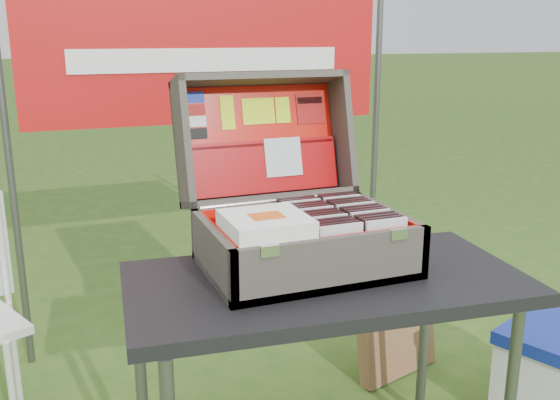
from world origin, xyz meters
name	(u,v)px	position (x,y,z in m)	size (l,w,h in m)	color
table	(324,387)	(0.02, -0.09, 0.36)	(1.16, 0.58, 0.72)	black
table_top	(326,283)	(0.02, -0.09, 0.70)	(1.16, 0.58, 0.04)	black
table_leg_fr	(510,397)	(0.54, -0.32, 0.34)	(0.04, 0.04, 0.68)	#59595B
table_leg_bl	(142,388)	(-0.50, 0.14, 0.34)	(0.04, 0.04, 0.68)	#59595B
table_leg_br	(424,332)	(0.54, 0.14, 0.34)	(0.04, 0.04, 0.68)	#59595B
suitcase	(298,175)	(-0.01, 0.06, 1.00)	(0.59, 0.58, 0.55)	#4D463C
suitcase_base_bottom	(305,264)	(-0.01, 0.00, 0.73)	(0.59, 0.42, 0.02)	#4D463C
suitcase_base_wall_front	(334,265)	(-0.01, -0.20, 0.80)	(0.59, 0.02, 0.16)	#4D463C
suitcase_base_wall_back	(281,225)	(-0.01, 0.20, 0.80)	(0.59, 0.02, 0.16)	#4D463C
suitcase_base_wall_left	(213,255)	(-0.30, 0.00, 0.80)	(0.02, 0.42, 0.16)	#4D463C
suitcase_base_wall_right	(388,232)	(0.27, 0.00, 0.80)	(0.02, 0.42, 0.16)	#4D463C
suitcase_liner_floor	(305,260)	(-0.01, 0.00, 0.75)	(0.55, 0.38, 0.01)	red
suitcase_latch_left	(270,251)	(-0.20, -0.21, 0.87)	(0.05, 0.01, 0.03)	silver
suitcase_latch_right	(399,234)	(0.18, -0.21, 0.87)	(0.05, 0.01, 0.03)	silver
suitcase_hinge	(279,200)	(-0.01, 0.21, 0.88)	(0.02, 0.02, 0.53)	silver
suitcase_lid_back	(259,140)	(-0.01, 0.41, 1.05)	(0.59, 0.42, 0.02)	#4D463C
suitcase_lid_rim_far	(260,79)	(-0.01, 0.39, 1.26)	(0.59, 0.02, 0.16)	#4D463C
suitcase_lid_rim_near	(271,197)	(-0.01, 0.29, 0.87)	(0.59, 0.02, 0.16)	#4D463C
suitcase_lid_rim_left	(182,143)	(-0.30, 0.34, 1.07)	(0.02, 0.42, 0.16)	#4D463C
suitcase_lid_rim_right	(341,134)	(0.27, 0.34, 1.07)	(0.02, 0.42, 0.16)	#4D463C
suitcase_lid_liner	(260,140)	(-0.01, 0.39, 1.05)	(0.54, 0.37, 0.01)	red
suitcase_liner_wall_front	(332,259)	(-0.01, -0.19, 0.81)	(0.55, 0.01, 0.14)	red
suitcase_liner_wall_back	(282,222)	(-0.01, 0.18, 0.81)	(0.55, 0.01, 0.14)	red
suitcase_liner_wall_left	(218,250)	(-0.28, 0.00, 0.81)	(0.01, 0.38, 0.14)	red
suitcase_liner_wall_right	(384,229)	(0.26, 0.00, 0.81)	(0.01, 0.38, 0.14)	red
suitcase_lid_pocket	(265,168)	(-0.01, 0.35, 0.96)	(0.53, 0.17, 0.03)	#980204
suitcase_pocket_edge	(263,143)	(-0.01, 0.36, 1.05)	(0.52, 0.02, 0.02)	#980204
suitcase_pocket_cd	(283,157)	(0.05, 0.34, 1.00)	(0.13, 0.13, 0.01)	silver
lid_sticker_cc_a	(195,97)	(-0.23, 0.42, 1.20)	(0.06, 0.04, 0.00)	#1933B2
lid_sticker_cc_b	(196,109)	(-0.23, 0.41, 1.17)	(0.06, 0.04, 0.00)	#9A0F0D
lid_sticker_cc_c	(198,121)	(-0.23, 0.40, 1.13)	(0.06, 0.04, 0.00)	white
lid_sticker_cc_d	(199,133)	(-0.23, 0.39, 1.09)	(0.06, 0.04, 0.00)	black
lid_card_neon_tall	(227,113)	(-0.12, 0.41, 1.15)	(0.05, 0.12, 0.00)	#C1E810
lid_card_neon_main	(258,111)	(-0.01, 0.41, 1.15)	(0.12, 0.09, 0.00)	#C1E810
lid_card_neon_small	(283,110)	(0.08, 0.41, 1.15)	(0.05, 0.09, 0.00)	#C1E810
lid_sticker_band	(310,109)	(0.18, 0.41, 1.15)	(0.11, 0.11, 0.00)	#9A0F0D
lid_sticker_band_bar	(310,100)	(0.18, 0.42, 1.18)	(0.10, 0.02, 0.00)	black
cd_left_0	(341,251)	(0.02, -0.16, 0.83)	(0.13, 0.01, 0.15)	silver
cd_left_1	(337,248)	(0.02, -0.14, 0.83)	(0.13, 0.01, 0.15)	black
cd_left_2	(333,246)	(0.02, -0.12, 0.83)	(0.13, 0.01, 0.15)	black
cd_left_3	(330,243)	(0.02, -0.09, 0.83)	(0.13, 0.01, 0.15)	black
cd_left_4	(326,241)	(0.02, -0.07, 0.83)	(0.13, 0.01, 0.15)	silver
cd_left_5	(323,238)	(0.02, -0.05, 0.83)	(0.13, 0.01, 0.15)	black
cd_left_6	(320,236)	(0.02, -0.02, 0.83)	(0.13, 0.01, 0.15)	black
cd_left_7	(316,234)	(0.02, 0.00, 0.83)	(0.13, 0.01, 0.15)	black
cd_left_8	(313,231)	(0.02, 0.02, 0.83)	(0.13, 0.01, 0.15)	silver
cd_left_9	(310,229)	(0.02, 0.05, 0.83)	(0.13, 0.01, 0.15)	black
cd_left_10	(307,227)	(0.02, 0.07, 0.83)	(0.13, 0.01, 0.15)	black
cd_left_11	(304,225)	(0.02, 0.09, 0.83)	(0.13, 0.01, 0.15)	black
cd_left_12	(301,223)	(0.02, 0.11, 0.83)	(0.13, 0.01, 0.15)	silver
cd_left_13	(298,221)	(0.02, 0.14, 0.83)	(0.13, 0.01, 0.15)	black
cd_left_14	(295,219)	(0.02, 0.16, 0.83)	(0.13, 0.01, 0.15)	black
cd_right_0	(386,245)	(0.17, -0.16, 0.83)	(0.13, 0.01, 0.15)	silver
cd_right_1	(381,242)	(0.17, -0.14, 0.83)	(0.13, 0.01, 0.15)	black
cd_right_2	(377,240)	(0.17, -0.12, 0.83)	(0.13, 0.01, 0.15)	black
cd_right_3	(373,237)	(0.17, -0.09, 0.83)	(0.13, 0.01, 0.15)	black
cd_right_4	(370,235)	(0.17, -0.07, 0.83)	(0.13, 0.01, 0.15)	silver
cd_right_5	(366,233)	(0.17, -0.05, 0.83)	(0.13, 0.01, 0.15)	black
cd_right_6	(362,231)	(0.17, -0.02, 0.83)	(0.13, 0.01, 0.15)	black
cd_right_7	(358,228)	(0.17, 0.00, 0.83)	(0.13, 0.01, 0.15)	black
cd_right_8	(355,226)	(0.17, 0.02, 0.83)	(0.13, 0.01, 0.15)	silver
cd_right_9	(351,224)	(0.17, 0.05, 0.83)	(0.13, 0.01, 0.15)	black
cd_right_10	(348,222)	(0.17, 0.07, 0.83)	(0.13, 0.01, 0.15)	black
cd_right_11	(345,220)	(0.17, 0.09, 0.83)	(0.13, 0.01, 0.15)	black
cd_right_12	(341,218)	(0.17, 0.11, 0.83)	(0.13, 0.01, 0.15)	silver
cd_right_13	(338,217)	(0.17, 0.14, 0.83)	(0.13, 0.01, 0.15)	black
cd_right_14	(335,215)	(0.17, 0.16, 0.83)	(0.13, 0.01, 0.15)	black
songbook_0	(266,230)	(-0.17, -0.08, 0.88)	(0.22, 0.22, 0.01)	white
songbook_1	(266,228)	(-0.17, -0.08, 0.89)	(0.22, 0.22, 0.01)	white
songbook_2	(266,227)	(-0.17, -0.08, 0.89)	(0.22, 0.22, 0.01)	white
songbook_3	(266,225)	(-0.17, -0.08, 0.90)	(0.22, 0.22, 0.01)	white
songbook_4	(266,223)	(-0.17, -0.08, 0.90)	(0.22, 0.22, 0.01)	white
songbook_5	(266,221)	(-0.17, -0.08, 0.91)	(0.22, 0.22, 0.01)	white
songbook_6	(266,220)	(-0.17, -0.08, 0.91)	(0.22, 0.22, 0.01)	white
songbook_7	(266,218)	(-0.17, -0.08, 0.92)	(0.22, 0.22, 0.01)	white
songbook_8	(266,216)	(-0.17, -0.08, 0.92)	(0.22, 0.22, 0.01)	white
songbook_graphic	(267,216)	(-0.17, -0.09, 0.93)	(0.09, 0.07, 0.00)	#D85919
cooler	(552,372)	(0.99, -0.04, 0.18)	(0.41, 0.31, 0.36)	white
cooler_body	(552,377)	(0.99, -0.04, 0.16)	(0.39, 0.29, 0.31)	white
cooler_lid	(557,333)	(0.99, -0.04, 0.34)	(0.41, 0.31, 0.05)	navy
chair_leg_fr	(13,400)	(-0.89, 0.43, 0.22)	(0.02, 0.02, 0.43)	silver
chair_leg_br	(15,355)	(-0.89, 0.76, 0.22)	(0.02, 0.02, 0.43)	silver
chair_upright_right	(3,251)	(-0.89, 0.77, 0.63)	(0.02, 0.02, 0.40)	silver
cardboard_box	(396,326)	(0.61, 0.44, 0.21)	(0.40, 0.06, 0.42)	olive
banner_post_left	(11,175)	(-0.85, 1.10, 0.85)	(0.03, 0.03, 1.70)	#59595B
banner_post_right	(375,148)	(0.85, 1.10, 0.85)	(0.03, 0.03, 1.70)	#59595B
banner	(209,60)	(0.00, 1.09, 1.30)	(1.60, 0.01, 0.55)	#AB1010
banner_text	(210,60)	(0.00, 1.08, 1.30)	(1.20, 0.00, 0.10)	white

